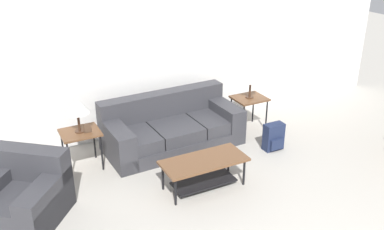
{
  "coord_description": "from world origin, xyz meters",
  "views": [
    {
      "loc": [
        -2.87,
        -1.83,
        3.28
      ],
      "look_at": [
        -0.32,
        3.15,
        0.8
      ],
      "focal_mm": 40.0,
      "sensor_mm": 36.0,
      "label": 1
    }
  ],
  "objects_px": {
    "armchair": "(22,198)",
    "backpack": "(274,137)",
    "side_table_right": "(249,101)",
    "side_table_left": "(80,135)",
    "table_lamp_right": "(251,76)",
    "couch": "(172,129)",
    "table_lamp_left": "(77,106)",
    "coffee_table": "(204,167)"
  },
  "relations": [
    {
      "from": "armchair",
      "to": "backpack",
      "type": "height_order",
      "value": "armchair"
    },
    {
      "from": "armchair",
      "to": "side_table_right",
      "type": "distance_m",
      "value": 3.95
    },
    {
      "from": "side_table_right",
      "to": "backpack",
      "type": "distance_m",
      "value": 0.89
    },
    {
      "from": "side_table_left",
      "to": "table_lamp_right",
      "type": "relative_size",
      "value": 1.15
    },
    {
      "from": "couch",
      "to": "table_lamp_left",
      "type": "relative_size",
      "value": 4.31
    },
    {
      "from": "armchair",
      "to": "backpack",
      "type": "distance_m",
      "value": 3.77
    },
    {
      "from": "table_lamp_left",
      "to": "coffee_table",
      "type": "bearing_deg",
      "value": -43.72
    },
    {
      "from": "couch",
      "to": "side_table_left",
      "type": "xyz_separation_m",
      "value": [
        -1.46,
        -0.04,
        0.23
      ]
    },
    {
      "from": "coffee_table",
      "to": "side_table_right",
      "type": "xyz_separation_m",
      "value": [
        1.58,
        1.27,
        0.21
      ]
    },
    {
      "from": "side_table_left",
      "to": "table_lamp_left",
      "type": "relative_size",
      "value": 1.15
    },
    {
      "from": "backpack",
      "to": "table_lamp_right",
      "type": "bearing_deg",
      "value": 84.59
    },
    {
      "from": "side_table_left",
      "to": "side_table_right",
      "type": "height_order",
      "value": "same"
    },
    {
      "from": "coffee_table",
      "to": "backpack",
      "type": "distance_m",
      "value": 1.57
    },
    {
      "from": "side_table_right",
      "to": "table_lamp_left",
      "type": "distance_m",
      "value": 2.95
    },
    {
      "from": "coffee_table",
      "to": "table_lamp_left",
      "type": "distance_m",
      "value": 1.96
    },
    {
      "from": "armchair",
      "to": "coffee_table",
      "type": "distance_m",
      "value": 2.31
    },
    {
      "from": "coffee_table",
      "to": "table_lamp_left",
      "type": "height_order",
      "value": "table_lamp_left"
    },
    {
      "from": "side_table_right",
      "to": "table_lamp_left",
      "type": "height_order",
      "value": "table_lamp_left"
    },
    {
      "from": "armchair",
      "to": "table_lamp_left",
      "type": "distance_m",
      "value": 1.45
    },
    {
      "from": "armchair",
      "to": "backpack",
      "type": "xyz_separation_m",
      "value": [
        3.77,
        0.03,
        -0.07
      ]
    },
    {
      "from": "side_table_right",
      "to": "backpack",
      "type": "xyz_separation_m",
      "value": [
        -0.08,
        -0.83,
        -0.31
      ]
    },
    {
      "from": "coffee_table",
      "to": "table_lamp_right",
      "type": "relative_size",
      "value": 2.27
    },
    {
      "from": "coffee_table",
      "to": "side_table_right",
      "type": "distance_m",
      "value": 2.04
    },
    {
      "from": "table_lamp_left",
      "to": "table_lamp_right",
      "type": "xyz_separation_m",
      "value": [
        2.91,
        0.0,
        0.0
      ]
    },
    {
      "from": "couch",
      "to": "table_lamp_right",
      "type": "distance_m",
      "value": 1.61
    },
    {
      "from": "couch",
      "to": "backpack",
      "type": "xyz_separation_m",
      "value": [
        1.38,
        -0.87,
        -0.08
      ]
    },
    {
      "from": "couch",
      "to": "side_table_left",
      "type": "distance_m",
      "value": 1.47
    },
    {
      "from": "table_lamp_right",
      "to": "backpack",
      "type": "distance_m",
      "value": 1.13
    },
    {
      "from": "armchair",
      "to": "table_lamp_right",
      "type": "bearing_deg",
      "value": 12.57
    },
    {
      "from": "armchair",
      "to": "table_lamp_left",
      "type": "relative_size",
      "value": 2.6
    },
    {
      "from": "side_table_left",
      "to": "side_table_right",
      "type": "xyz_separation_m",
      "value": [
        2.91,
        0.0,
        0.0
      ]
    },
    {
      "from": "backpack",
      "to": "table_lamp_left",
      "type": "bearing_deg",
      "value": 163.7
    },
    {
      "from": "side_table_left",
      "to": "coffee_table",
      "type": "bearing_deg",
      "value": -43.72
    },
    {
      "from": "couch",
      "to": "table_lamp_left",
      "type": "distance_m",
      "value": 1.61
    },
    {
      "from": "backpack",
      "to": "armchair",
      "type": "bearing_deg",
      "value": -179.54
    },
    {
      "from": "table_lamp_left",
      "to": "backpack",
      "type": "height_order",
      "value": "table_lamp_left"
    },
    {
      "from": "table_lamp_right",
      "to": "backpack",
      "type": "xyz_separation_m",
      "value": [
        -0.08,
        -0.83,
        -0.76
      ]
    },
    {
      "from": "backpack",
      "to": "coffee_table",
      "type": "bearing_deg",
      "value": -163.57
    },
    {
      "from": "table_lamp_right",
      "to": "backpack",
      "type": "relative_size",
      "value": 1.16
    },
    {
      "from": "side_table_right",
      "to": "table_lamp_left",
      "type": "xyz_separation_m",
      "value": [
        -2.91,
        0.0,
        0.45
      ]
    },
    {
      "from": "side_table_left",
      "to": "table_lamp_left",
      "type": "bearing_deg",
      "value": 146.31
    },
    {
      "from": "couch",
      "to": "armchair",
      "type": "relative_size",
      "value": 1.66
    }
  ]
}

